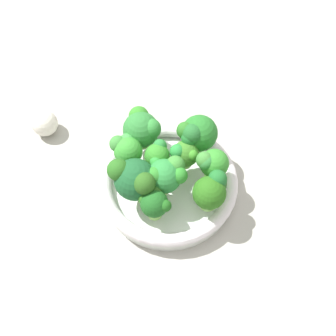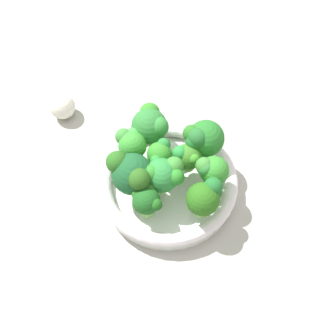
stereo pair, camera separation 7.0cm
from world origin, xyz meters
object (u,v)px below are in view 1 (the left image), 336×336
Objects in this scene: bowl at (168,184)px; broccoli_floret_5 at (126,149)px; broccoli_floret_4 at (142,128)px; broccoli_floret_6 at (166,175)px; broccoli_floret_9 at (197,134)px; broccoli_floret_2 at (211,191)px; broccoli_floret_3 at (154,203)px; garlic_bulb at (45,123)px; broccoli_floret_1 at (135,179)px; broccoli_floret_0 at (185,154)px; broccoli_floret_8 at (212,164)px; broccoli_floret_7 at (158,156)px.

bowl is 3.93× the size of broccoli_floret_5.
broccoli_floret_4 is at bearing 166.06° from bowl.
broccoli_floret_5 is at bearing -175.14° from broccoli_floret_6.
broccoli_floret_4 is 9.21cm from broccoli_floret_9.
broccoli_floret_2 is 15.90cm from broccoli_floret_4.
broccoli_floret_3 is 13.72cm from broccoli_floret_4.
broccoli_floret_3 is 1.17× the size of garlic_bulb.
bowl is 8.56cm from broccoli_floret_3.
broccoli_floret_0 is at bearing 80.25° from broccoli_floret_1.
broccoli_floret_4 is 0.95× the size of broccoli_floret_9.
garlic_bulb is (-24.19, -14.32, -5.98)cm from broccoli_floret_9.
garlic_bulb is at bearing -156.55° from broccoli_floret_0.
broccoli_floret_8 is (3.53, 6.67, -0.23)cm from broccoli_floret_6.
bowl is at bearing -169.95° from broccoli_floret_2.
broccoli_floret_7 is 24.00cm from garlic_bulb.
broccoli_floret_8 is at bearing 130.35° from broccoli_floret_2.
broccoli_floret_1 is 10.08cm from broccoli_floret_4.
broccoli_floret_3 is 8.25cm from broccoli_floret_7.
broccoli_floret_5 is at bearing -160.82° from bowl.
broccoli_floret_7 is (-0.99, 5.73, -0.70)cm from broccoli_floret_1.
broccoli_floret_3 is 0.96× the size of broccoli_floret_7.
broccoli_floret_1 is at bearing -29.40° from broccoli_floret_5.
broccoli_floret_0 is 10.21cm from broccoli_floret_3.
bowl is 3.46× the size of broccoli_floret_8.
broccoli_floret_1 is 1.64× the size of garlic_bulb.
broccoli_floret_0 is 0.68× the size of broccoli_floret_1.
broccoli_floret_0 is at bearing -78.60° from broccoli_floret_9.
broccoli_floret_8 is 1.40× the size of garlic_bulb.
broccoli_floret_1 is 4.69cm from broccoli_floret_3.
broccoli_floret_8 reaches higher than broccoli_floret_0.
broccoli_floret_7 is (-2.46, 0.13, 5.68)cm from bowl.
broccoli_floret_8 reaches higher than garlic_bulb.
broccoli_floret_4 is (-15.89, 0.62, 0.23)cm from broccoli_floret_2.
broccoli_floret_0 is 27.55cm from garlic_bulb.
broccoli_floret_9 is at bearing 30.63° from garlic_bulb.
garlic_bulb is at bearing -165.57° from broccoli_floret_2.
broccoli_floret_2 is at bearing 14.43° from garlic_bulb.
broccoli_floret_9 reaches higher than broccoli_floret_6.
broccoli_floret_1 reaches higher than broccoli_floret_3.
broccoli_floret_4 is 1.17× the size of broccoli_floret_5.
broccoli_floret_9 is (-5.38, 2.40, 0.29)cm from broccoli_floret_8.
bowl is at bearing -13.94° from broccoli_floret_4.
broccoli_floret_8 is at bearing 80.94° from broccoli_floret_3.
broccoli_floret_5 is at bearing 14.40° from garlic_bulb.
broccoli_floret_0 is at bearing 162.51° from broccoli_floret_2.
broccoli_floret_4 is 4.58cm from broccoli_floret_5.
broccoli_floret_1 is 24.09cm from garlic_bulb.
broccoli_floret_3 is 0.95× the size of broccoli_floret_5.
broccoli_floret_3 is (2.93, -9.77, 0.21)cm from broccoli_floret_0.
broccoli_floret_5 reaches higher than broccoli_floret_3.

